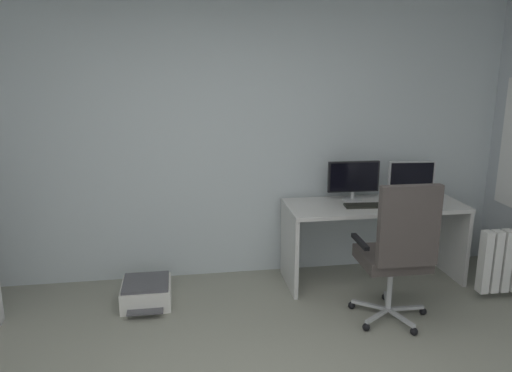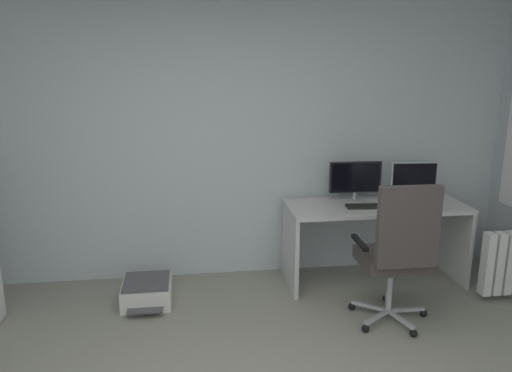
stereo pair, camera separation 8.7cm
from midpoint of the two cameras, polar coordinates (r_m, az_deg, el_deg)
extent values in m
cube|color=silver|center=(4.65, -3.90, 5.35)|extent=(5.48, 0.10, 2.61)
cube|color=silver|center=(4.69, 14.00, -2.25)|extent=(1.61, 0.62, 0.04)
cube|color=silver|center=(4.58, 4.45, -7.15)|extent=(0.04, 0.59, 0.71)
cube|color=silver|center=(5.14, 22.00, -5.80)|extent=(0.04, 0.59, 0.71)
cylinder|color=#B2B5B7|center=(4.76, 11.58, -1.56)|extent=(0.18, 0.18, 0.01)
cylinder|color=#B2B5B7|center=(4.75, 11.61, -1.01)|extent=(0.03, 0.03, 0.08)
cube|color=black|center=(4.71, 11.71, 1.00)|extent=(0.48, 0.05, 0.28)
cube|color=black|center=(4.69, 11.79, 0.94)|extent=(0.45, 0.02, 0.26)
cylinder|color=#B2B5B7|center=(4.97, 17.76, -1.28)|extent=(0.18, 0.18, 0.01)
cylinder|color=#B2B5B7|center=(4.96, 17.80, -0.69)|extent=(0.03, 0.03, 0.09)
cube|color=#B7BABC|center=(4.92, 17.95, 1.14)|extent=(0.44, 0.07, 0.26)
cube|color=black|center=(4.90, 18.03, 1.08)|extent=(0.41, 0.04, 0.24)
cube|color=black|center=(4.56, 12.81, -2.27)|extent=(0.35, 0.16, 0.02)
cube|color=black|center=(4.66, 15.94, -2.02)|extent=(0.07, 0.11, 0.03)
cube|color=#B7BABC|center=(4.33, 17.21, -13.25)|extent=(0.30, 0.04, 0.02)
sphere|color=black|center=(4.41, 19.01, -13.47)|extent=(0.06, 0.06, 0.06)
cube|color=#B7BABC|center=(4.41, 15.21, -12.58)|extent=(0.13, 0.29, 0.02)
sphere|color=black|center=(4.56, 15.07, -12.18)|extent=(0.06, 0.06, 0.06)
cube|color=#B7BABC|center=(4.31, 13.34, -13.12)|extent=(0.26, 0.21, 0.02)
sphere|color=black|center=(4.36, 11.38, -13.23)|extent=(0.06, 0.06, 0.06)
cube|color=#B7BABC|center=(4.16, 14.17, -14.20)|extent=(0.26, 0.20, 0.02)
sphere|color=black|center=(4.07, 12.92, -15.46)|extent=(0.06, 0.06, 0.06)
cube|color=#B7BABC|center=(4.18, 16.66, -14.28)|extent=(0.12, 0.30, 0.02)
sphere|color=black|center=(4.10, 18.03, -15.60)|extent=(0.06, 0.06, 0.06)
cylinder|color=#B7BABC|center=(4.19, 15.50, -11.11)|extent=(0.04, 0.04, 0.39)
cube|color=#423B38|center=(4.09, 15.73, -8.00)|extent=(0.50, 0.46, 0.10)
cube|color=#423B38|center=(3.76, 17.53, -4.47)|extent=(0.45, 0.08, 0.60)
cube|color=black|center=(3.95, 12.29, -6.28)|extent=(0.05, 0.32, 0.03)
cube|color=black|center=(4.15, 19.28, -5.78)|extent=(0.05, 0.32, 0.03)
cube|color=silver|center=(4.46, -11.69, -11.74)|extent=(0.41, 0.42, 0.18)
cube|color=#4C4C51|center=(4.42, -11.76, -10.56)|extent=(0.38, 0.39, 0.02)
cube|color=#4C4C51|center=(4.26, -11.89, -13.64)|extent=(0.29, 0.10, 0.01)
cube|color=white|center=(4.74, 25.21, -8.02)|extent=(0.07, 0.10, 0.55)
cube|color=white|center=(4.79, 26.18, -7.90)|extent=(0.07, 0.10, 0.55)
cube|color=white|center=(4.85, 27.12, -7.77)|extent=(0.07, 0.10, 0.55)
camera|label=1|loc=(0.04, -89.38, 0.16)|focal=35.29mm
camera|label=2|loc=(0.04, 90.62, -0.16)|focal=35.29mm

